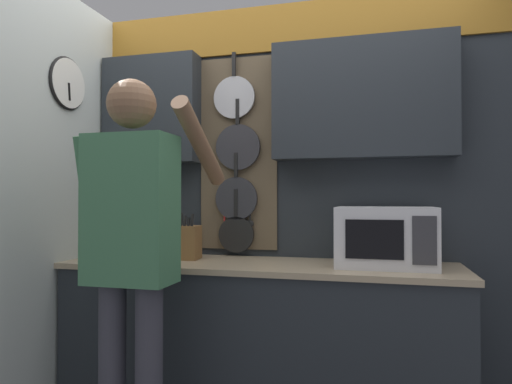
# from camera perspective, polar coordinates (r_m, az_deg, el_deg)

# --- Properties ---
(base_cabinet_counter) EXTENTS (2.11, 0.59, 0.91)m
(base_cabinet_counter) POSITION_cam_1_polar(r_m,az_deg,el_deg) (2.58, 0.24, -18.89)
(base_cabinet_counter) COLOR #23282D
(base_cabinet_counter) RESTS_ON ground_plane
(back_wall_unit) EXTENTS (2.68, 0.20, 2.41)m
(back_wall_unit) POSITION_cam_1_polar(r_m,az_deg,el_deg) (2.72, 1.95, 3.80)
(back_wall_unit) COLOR #23282D
(back_wall_unit) RESTS_ON ground_plane
(side_wall) EXTENTS (0.07, 1.60, 2.41)m
(side_wall) POSITION_cam_1_polar(r_m,az_deg,el_deg) (2.59, -25.98, -1.42)
(side_wall) COLOR silver
(side_wall) RESTS_ON ground_plane
(microwave) EXTENTS (0.49, 0.38, 0.30)m
(microwave) POSITION_cam_1_polar(r_m,az_deg,el_deg) (2.43, 15.85, -5.38)
(microwave) COLOR silver
(microwave) RESTS_ON base_cabinet_counter
(knife_block) EXTENTS (0.12, 0.16, 0.27)m
(knife_block) POSITION_cam_1_polar(r_m,az_deg,el_deg) (2.64, -8.34, -6.20)
(knife_block) COLOR brown
(knife_block) RESTS_ON base_cabinet_counter
(utensil_crock) EXTENTS (0.10, 0.10, 0.34)m
(utensil_crock) POSITION_cam_1_polar(r_m,az_deg,el_deg) (2.71, -11.46, -6.31)
(utensil_crock) COLOR white
(utensil_crock) RESTS_ON base_cabinet_counter
(person) EXTENTS (0.54, 0.62, 1.78)m
(person) POSITION_cam_1_polar(r_m,az_deg,el_deg) (2.11, -15.21, -5.70)
(person) COLOR #383842
(person) RESTS_ON ground_plane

